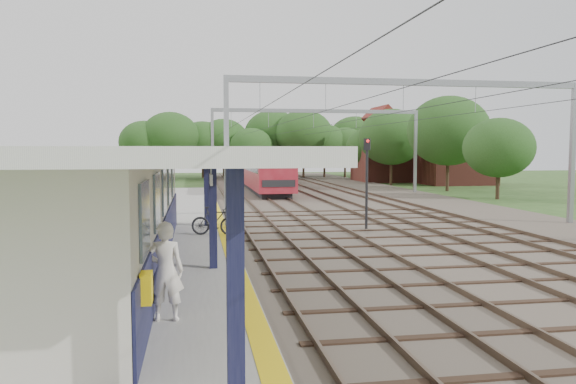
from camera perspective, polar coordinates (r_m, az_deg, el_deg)
ground at (r=12.48m, az=22.57°, el=-13.48°), size 160.00×160.00×0.00m
ballast_bed at (r=41.54m, az=5.10°, el=-0.75°), size 18.00×90.00×0.10m
platform at (r=24.33m, az=-11.97°, el=-4.18°), size 5.00×52.00×0.35m
yellow_stripe at (r=24.31m, az=-6.66°, el=-3.69°), size 0.45×52.00×0.01m
station_building at (r=17.31m, az=-17.65°, el=-1.50°), size 3.41×18.00×3.40m
canopy at (r=16.10m, az=-14.38°, el=3.84°), size 6.40×20.00×3.44m
rail_tracks at (r=40.97m, az=1.72°, el=-0.63°), size 11.80×88.00×0.15m
catenary_system at (r=36.70m, az=6.09°, el=7.10°), size 17.22×88.00×7.00m
tree_band at (r=67.95m, az=-0.76°, el=5.37°), size 31.72×30.88×8.82m
house_near at (r=62.38m, az=16.65°, el=3.50°), size 7.00×6.12×7.89m
house_far at (r=65.96m, az=10.44°, el=3.86°), size 8.00×6.12×8.66m
person at (r=11.47m, az=-12.35°, el=-7.86°), size 0.77×0.54×1.99m
bicycle at (r=22.40m, az=-7.45°, el=-2.94°), size 1.96×1.00×1.13m
train at (r=57.72m, az=-3.57°, el=2.74°), size 2.86×35.66×3.77m
signal_post at (r=25.85m, az=8.01°, el=1.87°), size 0.34×0.31×4.24m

